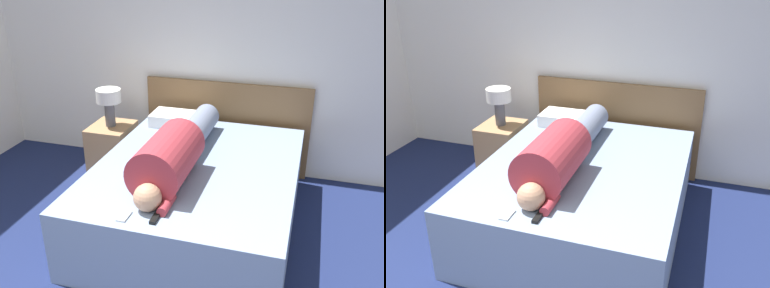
# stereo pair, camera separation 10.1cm
# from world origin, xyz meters

# --- Properties ---
(wall_back) EXTENTS (6.17, 0.06, 2.60)m
(wall_back) POSITION_xyz_m (0.00, 3.80, 1.30)
(wall_back) COLOR white
(wall_back) RESTS_ON ground_plane
(bed) EXTENTS (1.63, 2.04, 0.59)m
(bed) POSITION_xyz_m (0.15, 2.60, 0.29)
(bed) COLOR #7589A8
(bed) RESTS_ON ground_plane
(headboard) EXTENTS (1.75, 0.04, 0.98)m
(headboard) POSITION_xyz_m (0.15, 3.73, 0.49)
(headboard) COLOR brown
(headboard) RESTS_ON ground_plane
(nightstand) EXTENTS (0.41, 0.46, 0.57)m
(nightstand) POSITION_xyz_m (-0.96, 3.24, 0.28)
(nightstand) COLOR #A37A51
(nightstand) RESTS_ON ground_plane
(table_lamp) EXTENTS (0.25, 0.25, 0.39)m
(table_lamp) POSITION_xyz_m (-0.96, 3.24, 0.84)
(table_lamp) COLOR #4C4C51
(table_lamp) RESTS_ON nightstand
(person_lying) EXTENTS (0.39, 1.70, 0.39)m
(person_lying) POSITION_xyz_m (0.01, 2.46, 0.76)
(person_lying) COLOR tan
(person_lying) RESTS_ON bed
(pillow_near_headboard) EXTENTS (0.57, 0.32, 0.12)m
(pillow_near_headboard) POSITION_xyz_m (-0.26, 3.41, 0.65)
(pillow_near_headboard) COLOR white
(pillow_near_headboard) RESTS_ON bed
(tv_remote) EXTENTS (0.04, 0.15, 0.02)m
(tv_remote) POSITION_xyz_m (0.10, 1.76, 0.60)
(tv_remote) COLOR black
(tv_remote) RESTS_ON bed
(cell_phone) EXTENTS (0.06, 0.13, 0.01)m
(cell_phone) POSITION_xyz_m (-0.11, 1.72, 0.59)
(cell_phone) COLOR #B2B7BC
(cell_phone) RESTS_ON bed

